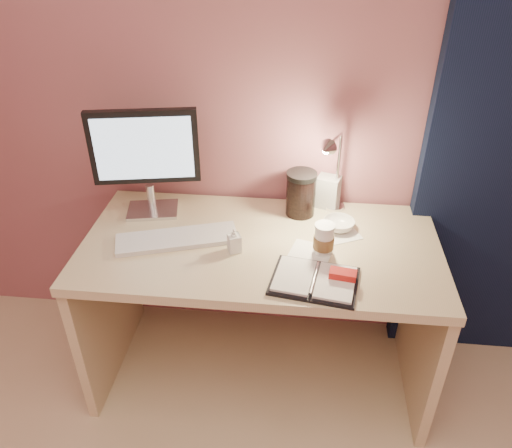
# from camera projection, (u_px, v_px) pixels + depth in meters

# --- Properties ---
(desk) EXTENTS (1.40, 0.70, 0.73)m
(desk) POSITION_uv_depth(u_px,v_px,m) (262.00, 276.00, 2.14)
(desk) COLOR #C2AE89
(desk) RESTS_ON ground
(monitor) EXTENTS (0.43, 0.19, 0.46)m
(monitor) POSITION_uv_depth(u_px,v_px,m) (145.00, 153.00, 2.00)
(monitor) COLOR silver
(monitor) RESTS_ON desk
(keyboard) EXTENTS (0.49, 0.28, 0.02)m
(keyboard) POSITION_uv_depth(u_px,v_px,m) (177.00, 239.00, 1.96)
(keyboard) COLOR silver
(keyboard) RESTS_ON desk
(planner) EXTENTS (0.33, 0.27, 0.05)m
(planner) POSITION_uv_depth(u_px,v_px,m) (317.00, 280.00, 1.74)
(planner) COLOR black
(planner) RESTS_ON desk
(paper_b) EXTENTS (0.19, 0.19, 0.00)m
(paper_b) POSITION_uv_depth(u_px,v_px,m) (310.00, 254.00, 1.89)
(paper_b) COLOR silver
(paper_b) RESTS_ON desk
(paper_c) EXTENTS (0.18, 0.18, 0.00)m
(paper_c) POSITION_uv_depth(u_px,v_px,m) (341.00, 233.00, 2.01)
(paper_c) COLOR silver
(paper_c) RESTS_ON desk
(coffee_cup) EXTENTS (0.08, 0.08, 0.13)m
(coffee_cup) POSITION_uv_depth(u_px,v_px,m) (324.00, 240.00, 1.87)
(coffee_cup) COLOR silver
(coffee_cup) RESTS_ON desk
(bowl) EXTENTS (0.16, 0.16, 0.04)m
(bowl) POSITION_uv_depth(u_px,v_px,m) (339.00, 225.00, 2.03)
(bowl) COLOR silver
(bowl) RESTS_ON desk
(lotion_bottle) EXTENTS (0.06, 0.06, 0.10)m
(lotion_bottle) POSITION_uv_depth(u_px,v_px,m) (234.00, 239.00, 1.88)
(lotion_bottle) COLOR silver
(lotion_bottle) RESTS_ON desk
(dark_jar) EXTENTS (0.12, 0.12, 0.17)m
(dark_jar) POSITION_uv_depth(u_px,v_px,m) (301.00, 196.00, 2.09)
(dark_jar) COLOR black
(dark_jar) RESTS_ON desk
(product_box) EXTENTS (0.11, 0.10, 0.14)m
(product_box) POSITION_uv_depth(u_px,v_px,m) (328.00, 192.00, 2.15)
(product_box) COLOR #B6B5B1
(product_box) RESTS_ON desk
(desk_lamp) EXTENTS (0.15, 0.22, 0.37)m
(desk_lamp) POSITION_uv_depth(u_px,v_px,m) (350.00, 169.00, 1.98)
(desk_lamp) COLOR silver
(desk_lamp) RESTS_ON desk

